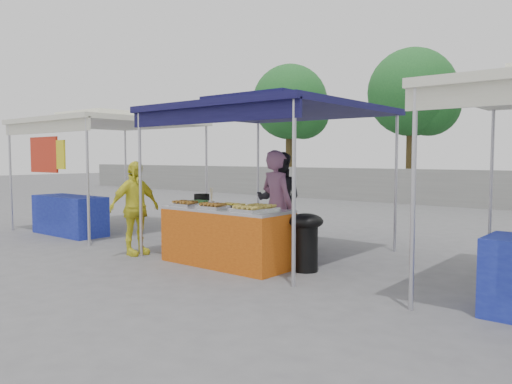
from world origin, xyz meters
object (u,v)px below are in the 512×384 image
Objects in this scene: vendor_woman at (277,205)px; helper_man at (279,200)px; wok_burner at (306,237)px; customer_person at (135,208)px; cooking_pot at (202,198)px; vendor_table at (226,236)px.

vendor_woman is 1.01× the size of helper_man.
wok_burner is 0.54× the size of customer_person.
cooking_pot is at bearing -44.19° from customer_person.
cooking_pot is at bearing 32.41° from vendor_woman.
vendor_table is at bearing 79.20° from vendor_woman.
wok_burner is 0.48× the size of vendor_woman.
vendor_woman is 0.99m from helper_man.
vendor_table is at bearing -72.97° from customer_person.
cooking_pot is at bearing 40.11° from helper_man.
vendor_table is 7.87× the size of cooking_pot.
vendor_woman is at bearing 100.73° from helper_man.
cooking_pot reaches higher than wok_burner.
cooking_pot reaches higher than vendor_table.
wok_burner is at bearing -70.32° from customer_person.
cooking_pot is 0.31× the size of wok_burner.
vendor_table is 1.17× the size of vendor_woman.
vendor_woman is (0.32, 0.82, 0.43)m from vendor_table.
vendor_woman is at bearing 68.53° from vendor_table.
helper_man is 2.47m from customer_person.
customer_person is (-2.83, -0.77, 0.28)m from wok_burner.
helper_man is at bearing 64.15° from cooking_pot.
vendor_table is 2.43× the size of wok_burner.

